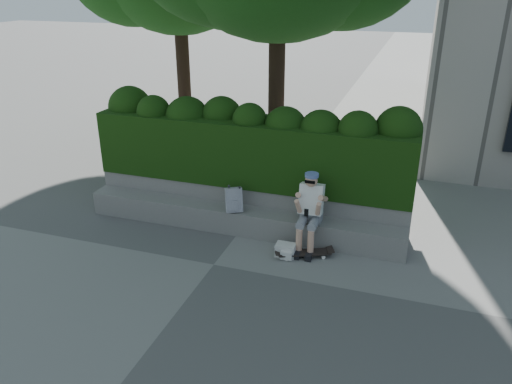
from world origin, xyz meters
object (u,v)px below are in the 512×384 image
(skateboard, at_px, (304,253))
(backpack_ground, at_px, (286,250))
(backpack_plaid, at_px, (234,200))
(person, at_px, (310,208))

(skateboard, xyz_separation_m, backpack_ground, (-0.31, -0.06, 0.03))
(skateboard, height_order, backpack_plaid, backpack_plaid)
(person, relative_size, skateboard, 1.53)
(skateboard, distance_m, backpack_plaid, 1.60)
(person, distance_m, backpack_plaid, 1.42)
(person, bearing_deg, backpack_plaid, 176.71)
(backpack_ground, bearing_deg, person, 51.73)
(backpack_plaid, xyz_separation_m, backpack_ground, (1.11, -0.49, -0.56))
(backpack_plaid, bearing_deg, person, -32.04)
(person, xyz_separation_m, backpack_ground, (-0.30, -0.41, -0.65))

